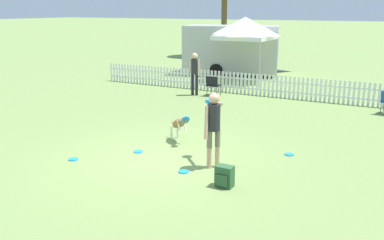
{
  "coord_description": "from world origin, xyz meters",
  "views": [
    {
      "loc": [
        5.13,
        -7.87,
        3.41
      ],
      "look_at": [
        0.33,
        0.88,
        0.8
      ],
      "focal_mm": 40.0,
      "sensor_mm": 36.0,
      "label": 1
    }
  ],
  "objects_px": {
    "frisbee_far_scatter": "(289,154)",
    "folding_chair_blue_left": "(213,84)",
    "frisbee_near_handler": "(138,152)",
    "canopy_tent_main": "(245,28)",
    "leaping_dog": "(179,124)",
    "backpack_on_grass": "(224,177)",
    "equipment_trailer": "(231,49)",
    "handler_person": "(213,121)",
    "spectator_standing": "(195,70)",
    "frisbee_near_dog": "(184,172)",
    "frisbee_midfield": "(73,159)"
  },
  "relations": [
    {
      "from": "frisbee_near_dog",
      "to": "equipment_trailer",
      "type": "bearing_deg",
      "value": 109.69
    },
    {
      "from": "spectator_standing",
      "to": "frisbee_midfield",
      "type": "bearing_deg",
      "value": 93.58
    },
    {
      "from": "handler_person",
      "to": "frisbee_near_handler",
      "type": "distance_m",
      "value": 2.28
    },
    {
      "from": "leaping_dog",
      "to": "spectator_standing",
      "type": "height_order",
      "value": "spectator_standing"
    },
    {
      "from": "frisbee_midfield",
      "to": "frisbee_near_handler",
      "type": "bearing_deg",
      "value": 49.68
    },
    {
      "from": "handler_person",
      "to": "canopy_tent_main",
      "type": "relative_size",
      "value": 0.55
    },
    {
      "from": "leaping_dog",
      "to": "frisbee_midfield",
      "type": "relative_size",
      "value": 4.35
    },
    {
      "from": "frisbee_near_dog",
      "to": "canopy_tent_main",
      "type": "bearing_deg",
      "value": 105.99
    },
    {
      "from": "handler_person",
      "to": "spectator_standing",
      "type": "xyz_separation_m",
      "value": [
        -4.21,
        6.91,
        -0.01
      ]
    },
    {
      "from": "frisbee_near_handler",
      "to": "frisbee_midfield",
      "type": "relative_size",
      "value": 1.0
    },
    {
      "from": "equipment_trailer",
      "to": "frisbee_near_dog",
      "type": "bearing_deg",
      "value": -85.48
    },
    {
      "from": "frisbee_near_handler",
      "to": "spectator_standing",
      "type": "bearing_deg",
      "value": 107.47
    },
    {
      "from": "frisbee_near_dog",
      "to": "folding_chair_blue_left",
      "type": "relative_size",
      "value": 0.28
    },
    {
      "from": "frisbee_near_handler",
      "to": "canopy_tent_main",
      "type": "bearing_deg",
      "value": 98.65
    },
    {
      "from": "leaping_dog",
      "to": "folding_chair_blue_left",
      "type": "bearing_deg",
      "value": -124.33
    },
    {
      "from": "frisbee_far_scatter",
      "to": "spectator_standing",
      "type": "height_order",
      "value": "spectator_standing"
    },
    {
      "from": "frisbee_near_handler",
      "to": "folding_chair_blue_left",
      "type": "bearing_deg",
      "value": 101.57
    },
    {
      "from": "frisbee_far_scatter",
      "to": "equipment_trailer",
      "type": "bearing_deg",
      "value": 119.94
    },
    {
      "from": "handler_person",
      "to": "leaping_dog",
      "type": "relative_size",
      "value": 1.72
    },
    {
      "from": "frisbee_midfield",
      "to": "equipment_trailer",
      "type": "xyz_separation_m",
      "value": [
        -2.18,
        14.01,
        1.33
      ]
    },
    {
      "from": "frisbee_near_dog",
      "to": "equipment_trailer",
      "type": "distance_m",
      "value": 14.34
    },
    {
      "from": "leaping_dog",
      "to": "frisbee_far_scatter",
      "type": "height_order",
      "value": "leaping_dog"
    },
    {
      "from": "handler_person",
      "to": "canopy_tent_main",
      "type": "bearing_deg",
      "value": 56.51
    },
    {
      "from": "leaping_dog",
      "to": "folding_chair_blue_left",
      "type": "xyz_separation_m",
      "value": [
        -1.92,
        5.94,
        -0.02
      ]
    },
    {
      "from": "equipment_trailer",
      "to": "spectator_standing",
      "type": "bearing_deg",
      "value": -95.58
    },
    {
      "from": "frisbee_near_dog",
      "to": "frisbee_far_scatter",
      "type": "distance_m",
      "value": 2.75
    },
    {
      "from": "frisbee_midfield",
      "to": "spectator_standing",
      "type": "xyz_separation_m",
      "value": [
        -1.18,
        8.09,
        1.03
      ]
    },
    {
      "from": "handler_person",
      "to": "spectator_standing",
      "type": "height_order",
      "value": "spectator_standing"
    },
    {
      "from": "leaping_dog",
      "to": "backpack_on_grass",
      "type": "height_order",
      "value": "leaping_dog"
    },
    {
      "from": "handler_person",
      "to": "leaping_dog",
      "type": "distance_m",
      "value": 2.06
    },
    {
      "from": "frisbee_near_handler",
      "to": "frisbee_far_scatter",
      "type": "bearing_deg",
      "value": 25.46
    },
    {
      "from": "frisbee_near_dog",
      "to": "frisbee_midfield",
      "type": "xyz_separation_m",
      "value": [
        -2.63,
        -0.56,
        0.0
      ]
    },
    {
      "from": "handler_person",
      "to": "frisbee_near_handler",
      "type": "relative_size",
      "value": 7.46
    },
    {
      "from": "frisbee_near_handler",
      "to": "folding_chair_blue_left",
      "type": "distance_m",
      "value": 7.31
    },
    {
      "from": "backpack_on_grass",
      "to": "folding_chair_blue_left",
      "type": "distance_m",
      "value": 9.07
    },
    {
      "from": "backpack_on_grass",
      "to": "equipment_trailer",
      "type": "relative_size",
      "value": 0.07
    },
    {
      "from": "frisbee_near_handler",
      "to": "equipment_trailer",
      "type": "relative_size",
      "value": 0.04
    },
    {
      "from": "leaping_dog",
      "to": "equipment_trailer",
      "type": "distance_m",
      "value": 12.21
    },
    {
      "from": "backpack_on_grass",
      "to": "frisbee_near_dog",
      "type": "bearing_deg",
      "value": 165.45
    },
    {
      "from": "backpack_on_grass",
      "to": "equipment_trailer",
      "type": "distance_m",
      "value": 14.98
    },
    {
      "from": "frisbee_near_dog",
      "to": "handler_person",
      "type": "bearing_deg",
      "value": 56.81
    },
    {
      "from": "folding_chair_blue_left",
      "to": "equipment_trailer",
      "type": "height_order",
      "value": "equipment_trailer"
    },
    {
      "from": "leaping_dog",
      "to": "frisbee_far_scatter",
      "type": "bearing_deg",
      "value": 135.13
    },
    {
      "from": "canopy_tent_main",
      "to": "folding_chair_blue_left",
      "type": "bearing_deg",
      "value": -87.11
    },
    {
      "from": "frisbee_near_dog",
      "to": "leaping_dog",
      "type": "bearing_deg",
      "value": 122.96
    },
    {
      "from": "frisbee_far_scatter",
      "to": "folding_chair_blue_left",
      "type": "distance_m",
      "value": 7.35
    },
    {
      "from": "frisbee_far_scatter",
      "to": "folding_chair_blue_left",
      "type": "xyz_separation_m",
      "value": [
        -4.77,
        5.57,
        0.47
      ]
    },
    {
      "from": "frisbee_near_dog",
      "to": "backpack_on_grass",
      "type": "height_order",
      "value": "backpack_on_grass"
    },
    {
      "from": "handler_person",
      "to": "spectator_standing",
      "type": "distance_m",
      "value": 8.09
    },
    {
      "from": "frisbee_near_dog",
      "to": "backpack_on_grass",
      "type": "xyz_separation_m",
      "value": [
        1.09,
        -0.28,
        0.2
      ]
    }
  ]
}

